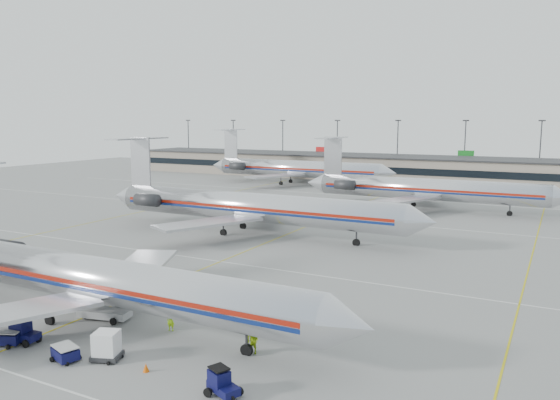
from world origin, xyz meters
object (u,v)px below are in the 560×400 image
Objects in this scene: uld_container at (107,345)px; belt_loader at (106,311)px; jet_foreground at (89,277)px; jet_second_row at (246,206)px; tug_center at (22,331)px.

belt_loader reaches higher than uld_container.
belt_loader is at bearing 115.34° from uld_container.
jet_foreground reaches higher than belt_loader.
belt_loader is (7.08, -32.86, -3.06)m from jet_second_row.
uld_container is 0.45× the size of belt_loader.
uld_container is (6.47, -4.78, -2.40)m from jet_foreground.
tug_center is 7.22m from uld_container.
uld_container is at bearing -57.76° from belt_loader.
jet_foreground is 8.40m from uld_container.
uld_container is (12.42, -38.07, -2.78)m from jet_second_row.
belt_loader is at bearing 21.29° from jet_foreground.
jet_second_row is 22.52× the size of uld_container.
tug_center is 6.20m from belt_loader.
belt_loader is (1.83, 5.92, -0.14)m from tug_center.
jet_second_row is 33.75m from belt_loader.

